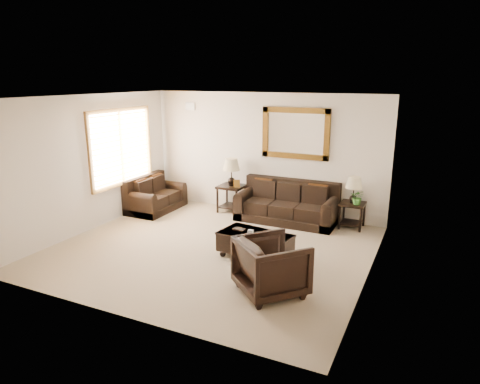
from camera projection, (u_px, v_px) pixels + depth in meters
The scene contains 11 objects.
room at pixel (211, 176), 7.43m from camera, with size 5.51×5.01×2.71m.
window at pixel (122, 147), 9.28m from camera, with size 0.07×1.96×1.66m.
mirror at pixel (295, 133), 9.16m from camera, with size 1.50×0.06×1.10m.
air_vent at pixel (190, 106), 10.12m from camera, with size 0.25×0.02×0.18m, color #999999.
sofa at pixel (287, 207), 9.23m from camera, with size 2.12×0.92×0.87m.
loveseat at pixel (154, 198), 10.00m from camera, with size 0.84×1.41×0.79m.
end_table_left at pixel (231, 177), 9.75m from camera, with size 0.56×0.56×1.24m.
end_table_right at pixel (353, 195), 8.69m from camera, with size 0.49×0.49×1.08m.
coffee_table at pixel (255, 242), 7.37m from camera, with size 1.32×0.84×0.52m.
armchair at pixel (271, 264), 6.07m from camera, with size 0.88×0.82×0.90m, color black.
potted_plant at pixel (358, 199), 8.58m from camera, with size 0.28×0.31×0.24m, color #2D5E20.
Camera 1 is at (3.54, -6.34, 3.02)m, focal length 32.00 mm.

